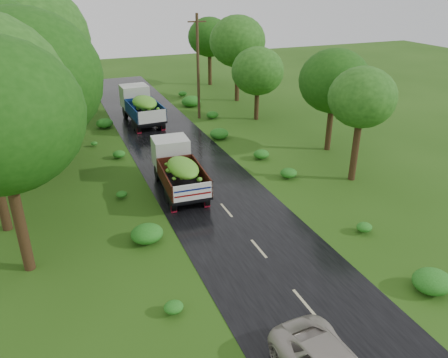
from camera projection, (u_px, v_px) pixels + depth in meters
ground at (304, 302)px, 17.11m from camera, size 120.00×120.00×0.00m
road at (250, 238)px, 21.31m from camera, size 6.50×80.00×0.02m
road_lines at (241, 228)px, 22.15m from camera, size 0.12×69.60×0.00m
truck_near at (178, 166)px, 25.65m from camera, size 2.52×6.29×2.60m
truck_far at (141, 104)px, 37.64m from camera, size 2.64×6.83×2.83m
utility_pole at (198, 67)px, 37.52m from camera, size 1.56×0.29×8.92m
trees_left at (9, 53)px, 30.53m from camera, size 6.63×34.03×9.55m
trees_right at (262, 59)px, 37.84m from camera, size 4.65×31.32×7.38m
shrubs at (192, 165)px, 28.74m from camera, size 11.90×44.00×0.70m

